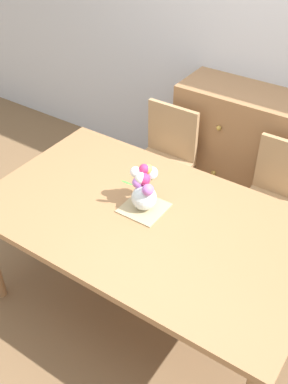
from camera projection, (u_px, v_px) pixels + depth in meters
The scene contains 8 objects.
ground_plane at pixel (147, 305), 3.01m from camera, with size 12.00×12.00×0.00m, color brown.
back_wall at pixel (275, 26), 3.18m from camera, with size 7.00×0.10×2.80m, color silver.
dining_table at pixel (148, 227), 2.57m from camera, with size 1.90×1.12×0.78m.
chair_left at pixel (164, 156), 3.47m from camera, with size 0.42×0.42×0.90m.
chair_right at pixel (276, 197), 3.07m from camera, with size 0.42×0.42×0.90m.
dresser at pixel (264, 158), 3.48m from camera, with size 1.40×0.47×1.00m.
placemat at pixel (144, 208), 2.58m from camera, with size 0.24×0.24×0.01m, color tan.
flower_vase at pixel (144, 189), 2.52m from camera, with size 0.20×0.21×0.24m.
Camera 1 is at (1.05, -1.59, 2.44)m, focal length 42.41 mm.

